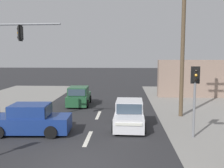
% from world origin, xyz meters
% --- Properties ---
extents(ground_plane, '(140.00, 140.00, 0.00)m').
position_xyz_m(ground_plane, '(0.00, 0.00, 0.00)').
color(ground_plane, '#28282B').
extents(lane_dash_mid, '(0.20, 2.40, 0.01)m').
position_xyz_m(lane_dash_mid, '(0.00, 3.00, 0.00)').
color(lane_dash_mid, silver).
rests_on(lane_dash_mid, ground).
extents(lane_dash_far, '(0.20, 2.40, 0.01)m').
position_xyz_m(lane_dash_far, '(0.00, 8.00, 0.00)').
color(lane_dash_far, silver).
rests_on(lane_dash_far, ground).
extents(utility_pole_midground_right, '(1.80, 0.26, 9.04)m').
position_xyz_m(utility_pole_midground_right, '(5.55, 7.94, 4.76)').
color(utility_pole_midground_right, brown).
rests_on(utility_pole_midground_right, ground).
extents(traffic_signal_mast, '(3.69, 0.44, 6.00)m').
position_xyz_m(traffic_signal_mast, '(-4.58, 4.23, 3.83)').
color(traffic_signal_mast, slate).
rests_on(traffic_signal_mast, ground).
extents(pedestal_signal_right_kerb, '(0.44, 0.29, 3.56)m').
position_xyz_m(pedestal_signal_right_kerb, '(5.23, 3.40, 2.42)').
color(pedestal_signal_right_kerb, slate).
rests_on(pedestal_signal_right_kerb, ground).
extents(shopfront_wall_far, '(12.00, 1.00, 3.60)m').
position_xyz_m(shopfront_wall_far, '(11.00, 16.00, 1.80)').
color(shopfront_wall_far, gray).
rests_on(shopfront_wall_far, ground).
extents(hatchback_receding_far, '(1.86, 3.68, 1.53)m').
position_xyz_m(hatchback_receding_far, '(2.06, 5.14, 0.70)').
color(hatchback_receding_far, silver).
rests_on(hatchback_receding_far, ground).
extents(hatchback_oncoming_near, '(1.88, 3.69, 1.53)m').
position_xyz_m(hatchback_oncoming_near, '(-1.95, 11.47, 0.70)').
color(hatchback_oncoming_near, '#235633').
rests_on(hatchback_oncoming_near, ground).
extents(sedan_oncoming_mid, '(4.31, 2.04, 1.56)m').
position_xyz_m(sedan_oncoming_mid, '(-3.16, 3.68, 0.70)').
color(sedan_oncoming_mid, navy).
rests_on(sedan_oncoming_mid, ground).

